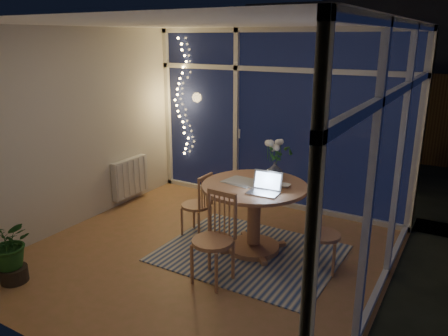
{
  "coord_description": "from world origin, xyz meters",
  "views": [
    {
      "loc": [
        2.55,
        -3.87,
        2.47
      ],
      "look_at": [
        0.12,
        0.25,
        1.03
      ],
      "focal_mm": 35.0,
      "sensor_mm": 36.0,
      "label": 1
    }
  ],
  "objects": [
    {
      "name": "flower_vase",
      "position": [
        0.53,
        0.76,
        0.94
      ],
      "size": [
        0.2,
        0.2,
        0.21
      ],
      "primitive_type": "imported",
      "rotation": [
        0.0,
        0.0,
        -0.01
      ],
      "color": "silver",
      "rests_on": "dining_table"
    },
    {
      "name": "window_wall_back",
      "position": [
        0.0,
        1.96,
        1.3
      ],
      "size": [
        4.0,
        0.1,
        2.6
      ],
      "primitive_type": "cube",
      "color": "silver",
      "rests_on": "floor"
    },
    {
      "name": "chair_right",
      "position": [
        1.28,
        0.39,
        0.43
      ],
      "size": [
        0.49,
        0.49,
        0.87
      ],
      "primitive_type": "cube",
      "rotation": [
        0.0,
        0.0,
        1.82
      ],
      "color": "#A76A4B",
      "rests_on": "floor"
    },
    {
      "name": "potted_plant",
      "position": [
        -1.41,
        -1.49,
        0.38
      ],
      "size": [
        0.57,
        0.5,
        0.76
      ],
      "primitive_type": "imported",
      "rotation": [
        0.0,
        0.0,
        -0.06
      ],
      "color": "#1B4D1C",
      "rests_on": "floor"
    },
    {
      "name": "radiator",
      "position": [
        -1.94,
        0.9,
        0.4
      ],
      "size": [
        0.1,
        0.7,
        0.58
      ],
      "primitive_type": "cube",
      "color": "silver",
      "rests_on": "wall_left"
    },
    {
      "name": "bowl",
      "position": [
        0.77,
        0.51,
        0.85
      ],
      "size": [
        0.15,
        0.15,
        0.04
      ],
      "primitive_type": "imported",
      "rotation": [
        0.0,
        0.0,
        -0.01
      ],
      "color": "white",
      "rests_on": "dining_table"
    },
    {
      "name": "floor",
      "position": [
        0.0,
        0.0,
        0.0
      ],
      "size": [
        4.0,
        4.0,
        0.0
      ],
      "primitive_type": "plane",
      "color": "olive",
      "rests_on": "ground"
    },
    {
      "name": "wall_right",
      "position": [
        2.0,
        0.0,
        1.3
      ],
      "size": [
        0.04,
        4.0,
        2.6
      ],
      "primitive_type": "cube",
      "color": "beige",
      "rests_on": "floor"
    },
    {
      "name": "garden_shrubs",
      "position": [
        -0.8,
        3.4,
        0.45
      ],
      "size": [
        0.9,
        0.9,
        0.9
      ],
      "primitive_type": "sphere",
      "color": "black",
      "rests_on": "ground"
    },
    {
      "name": "chair_front",
      "position": [
        0.39,
        -0.43,
        0.49
      ],
      "size": [
        0.48,
        0.48,
        0.97
      ],
      "primitive_type": "cube",
      "rotation": [
        0.0,
        0.0,
        -0.06
      ],
      "color": "#A76A4B",
      "rests_on": "floor"
    },
    {
      "name": "dining_table",
      "position": [
        0.44,
        0.41,
        0.42
      ],
      "size": [
        1.23,
        1.23,
        0.83
      ],
      "primitive_type": "cylinder",
      "rotation": [
        0.0,
        0.0,
        -0.01
      ],
      "color": "#A76A4B",
      "rests_on": "floor"
    },
    {
      "name": "wall_back",
      "position": [
        0.0,
        2.0,
        1.3
      ],
      "size": [
        4.0,
        0.04,
        2.6
      ],
      "primitive_type": "cube",
      "color": "beige",
      "rests_on": "floor"
    },
    {
      "name": "newspapers",
      "position": [
        0.26,
        0.43,
        0.84
      ],
      "size": [
        0.43,
        0.35,
        0.01
      ],
      "primitive_type": "cube",
      "rotation": [
        0.0,
        0.0,
        -0.14
      ],
      "color": "beige",
      "rests_on": "dining_table"
    },
    {
      "name": "window_wall_right",
      "position": [
        1.96,
        0.0,
        1.3
      ],
      "size": [
        0.1,
        4.0,
        2.6
      ],
      "primitive_type": "cube",
      "color": "silver",
      "rests_on": "floor"
    },
    {
      "name": "rug",
      "position": [
        0.44,
        0.31,
        0.01
      ],
      "size": [
        2.02,
        1.62,
        0.01
      ],
      "primitive_type": "cube",
      "rotation": [
        0.0,
        0.0,
        -0.01
      ],
      "color": "beige",
      "rests_on": "floor"
    },
    {
      "name": "chair_left",
      "position": [
        -0.4,
        0.44,
        0.42
      ],
      "size": [
        0.4,
        0.4,
        0.84
      ],
      "primitive_type": "cube",
      "rotation": [
        0.0,
        0.0,
        -1.59
      ],
      "color": "#A76A4B",
      "rests_on": "floor"
    },
    {
      "name": "neighbour_roof",
      "position": [
        0.3,
        8.5,
        2.2
      ],
      "size": [
        7.0,
        3.0,
        2.2
      ],
      "primitive_type": "cube",
      "color": "#363941",
      "rests_on": "ground"
    },
    {
      "name": "laptop",
      "position": [
        0.65,
        0.19,
        0.96
      ],
      "size": [
        0.35,
        0.3,
        0.24
      ],
      "primitive_type": null,
      "rotation": [
        0.0,
        0.0,
        0.06
      ],
      "color": "silver",
      "rests_on": "dining_table"
    },
    {
      "name": "wall_front",
      "position": [
        0.0,
        -2.0,
        1.3
      ],
      "size": [
        4.0,
        0.04,
        2.6
      ],
      "primitive_type": "cube",
      "color": "beige",
      "rests_on": "floor"
    },
    {
      "name": "phone",
      "position": [
        0.52,
        0.3,
        0.84
      ],
      "size": [
        0.11,
        0.06,
        0.01
      ],
      "primitive_type": "cube",
      "rotation": [
        0.0,
        0.0,
        -0.03
      ],
      "color": "black",
      "rests_on": "dining_table"
    },
    {
      "name": "ceiling",
      "position": [
        0.0,
        0.0,
        2.6
      ],
      "size": [
        4.0,
        4.0,
        0.0
      ],
      "primitive_type": "plane",
      "color": "white",
      "rests_on": "wall_back"
    },
    {
      "name": "garden_patio",
      "position": [
        0.5,
        5.0,
        -0.06
      ],
      "size": [
        12.0,
        6.0,
        0.1
      ],
      "primitive_type": "cube",
      "color": "black",
      "rests_on": "ground"
    },
    {
      "name": "garden_fence",
      "position": [
        0.0,
        5.5,
        0.9
      ],
      "size": [
        11.0,
        0.08,
        1.8
      ],
      "primitive_type": "cube",
      "color": "#382414",
      "rests_on": "ground"
    },
    {
      "name": "wall_left",
      "position": [
        -2.0,
        0.0,
        1.3
      ],
      "size": [
        0.04,
        4.0,
        2.6
      ],
      "primitive_type": "cube",
      "color": "beige",
      "rests_on": "floor"
    },
    {
      "name": "fairy_lights",
      "position": [
        -1.65,
        1.88,
        1.52
      ],
      "size": [
        0.24,
        0.1,
        1.85
      ],
      "primitive_type": null,
      "color": "#ECBA5E",
      "rests_on": "window_wall_back"
    }
  ]
}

